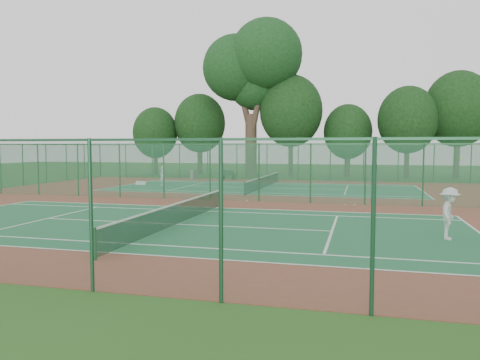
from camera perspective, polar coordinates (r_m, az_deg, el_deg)
name	(u,v)px	position (r m, az deg, el deg)	size (l,w,h in m)	color
ground	(234,201)	(28.50, -0.72, -2.55)	(120.00, 120.00, 0.00)	#224B17
red_pad	(234,201)	(28.50, -0.72, -2.54)	(40.00, 36.00, 0.01)	maroon
court_near	(178,224)	(20.04, -7.52, -5.39)	(23.77, 10.97, 0.01)	#1C5836
court_far	(264,188)	(37.22, 2.93, -0.96)	(23.77, 10.97, 0.01)	#1F643F
fence_north	(282,162)	(45.95, 5.19, 2.18)	(40.00, 0.09, 3.50)	#1B522E
fence_south	(33,213)	(12.02, -23.94, -3.66)	(40.00, 0.09, 3.50)	#184928
fence_divider	(234,172)	(28.35, -0.72, 0.99)	(40.00, 0.09, 3.50)	#1A4E32
tennis_net_near	(178,212)	(19.96, -7.54, -3.89)	(0.10, 12.90, 0.97)	#153C1D
tennis_net_far	(264,181)	(37.17, 2.93, -0.15)	(0.10, 12.90, 0.97)	#153B24
player_near	(450,214)	(18.09, 24.18, -3.76)	(1.20, 0.69, 1.86)	silver
player_far	(162,176)	(39.72, -9.48, 0.50)	(0.60, 0.39, 1.64)	white
trash_bin	(192,175)	(47.36, -5.84, 0.65)	(0.50, 0.50, 0.89)	slate
bench	(228,175)	(46.14, -1.50, 0.63)	(1.59, 0.91, 0.94)	#12331C
kit_bag	(141,183)	(40.98, -11.99, -0.36)	(0.86, 0.32, 0.32)	white
stray_ball_a	(345,205)	(26.98, 12.66, -2.93)	(0.07, 0.07, 0.07)	#C4D531
stray_ball_b	(355,205)	(27.00, 13.81, -2.95)	(0.07, 0.07, 0.07)	yellow
stray_ball_c	(247,201)	(28.07, 0.85, -2.56)	(0.07, 0.07, 0.07)	#CAD631
big_tree	(253,66)	(52.35, 1.55, 13.69)	(11.04, 8.08, 16.96)	#36281D
evergreen_row	(296,176)	(52.14, 6.84, 0.46)	(39.00, 5.00, 12.00)	black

